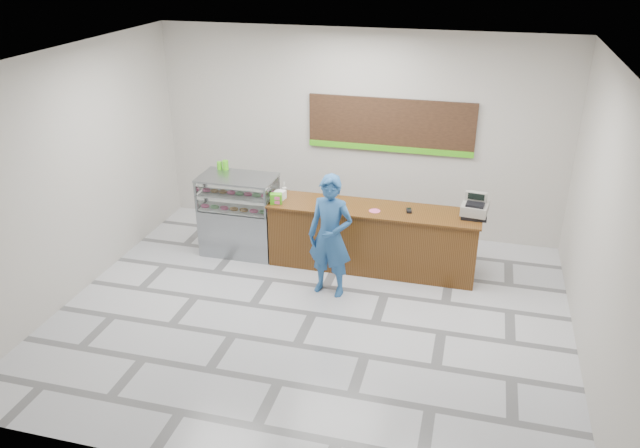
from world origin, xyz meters
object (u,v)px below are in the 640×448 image
(cash_register, at_px, (475,208))
(customer, at_px, (330,236))
(sales_counter, at_px, (372,238))
(serving_tray, at_px, (334,206))
(display_case, at_px, (239,214))

(cash_register, height_order, customer, customer)
(sales_counter, bearing_deg, cash_register, 2.69)
(sales_counter, distance_m, cash_register, 1.63)
(cash_register, distance_m, customer, 2.20)
(cash_register, xyz_separation_m, serving_tray, (-2.10, -0.16, -0.12))
(display_case, relative_size, serving_tray, 3.22)
(display_case, relative_size, customer, 0.73)
(display_case, distance_m, cash_register, 3.75)
(cash_register, relative_size, serving_tray, 1.04)
(display_case, xyz_separation_m, customer, (1.76, -0.90, 0.24))
(serving_tray, bearing_deg, display_case, 159.06)
(sales_counter, distance_m, display_case, 2.23)
(display_case, height_order, serving_tray, display_case)
(sales_counter, bearing_deg, display_case, -179.99)
(sales_counter, relative_size, customer, 1.78)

